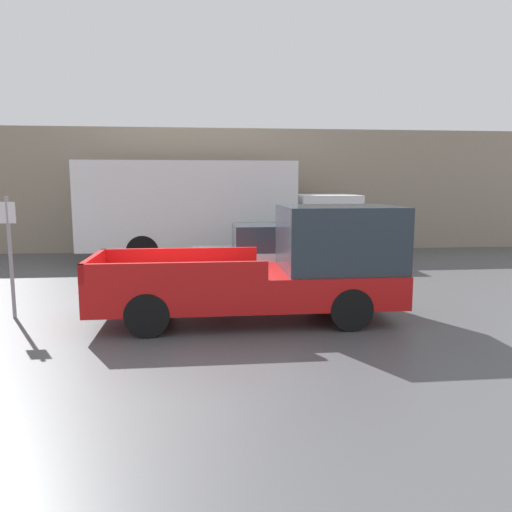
% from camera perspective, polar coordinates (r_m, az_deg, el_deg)
% --- Properties ---
extents(ground_plane, '(60.00, 60.00, 0.00)m').
position_cam_1_polar(ground_plane, '(9.82, -9.19, -7.02)').
color(ground_plane, '#4C4C4F').
extents(building_wall, '(28.00, 0.15, 4.60)m').
position_cam_1_polar(building_wall, '(19.08, -7.83, 7.43)').
color(building_wall, gray).
rests_on(building_wall, ground).
extents(pickup_truck, '(5.69, 1.98, 2.16)m').
position_cam_1_polar(pickup_truck, '(9.45, 2.85, -1.35)').
color(pickup_truck, red).
rests_on(pickup_truck, ground).
extents(car, '(4.29, 1.85, 1.52)m').
position_cam_1_polar(car, '(13.11, 2.26, 0.41)').
color(car, silver).
rests_on(car, ground).
extents(delivery_truck, '(8.98, 2.61, 3.26)m').
position_cam_1_polar(delivery_truck, '(16.66, -5.36, 5.49)').
color(delivery_truck, white).
rests_on(delivery_truck, ground).
extents(parking_sign, '(0.30, 0.07, 2.33)m').
position_cam_1_polar(parking_sign, '(10.54, -26.29, 0.57)').
color(parking_sign, gray).
rests_on(parking_sign, ground).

